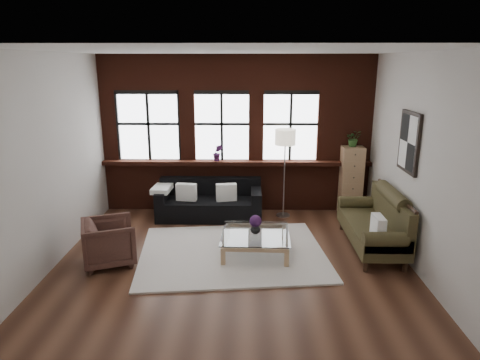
{
  "coord_description": "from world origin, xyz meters",
  "views": [
    {
      "loc": [
        0.2,
        -6.25,
        3.05
      ],
      "look_at": [
        0.1,
        0.6,
        1.15
      ],
      "focal_mm": 32.0,
      "sensor_mm": 36.0,
      "label": 1
    }
  ],
  "objects_px": {
    "vintage_settee": "(372,220)",
    "coffee_table": "(255,243)",
    "drawer_chest": "(351,180)",
    "vase": "(255,228)",
    "dark_sofa": "(209,200)",
    "armchair": "(109,242)",
    "floor_lamp": "(284,170)"
  },
  "relations": [
    {
      "from": "coffee_table",
      "to": "drawer_chest",
      "type": "xyz_separation_m",
      "value": [
        1.99,
        2.02,
        0.53
      ]
    },
    {
      "from": "vintage_settee",
      "to": "drawer_chest",
      "type": "xyz_separation_m",
      "value": [
        0.05,
        1.78,
        0.19
      ]
    },
    {
      "from": "vase",
      "to": "drawer_chest",
      "type": "xyz_separation_m",
      "value": [
        1.99,
        2.02,
        0.26
      ]
    },
    {
      "from": "dark_sofa",
      "to": "drawer_chest",
      "type": "bearing_deg",
      "value": 6.79
    },
    {
      "from": "coffee_table",
      "to": "vase",
      "type": "xyz_separation_m",
      "value": [
        0.0,
        0.0,
        0.27
      ]
    },
    {
      "from": "drawer_chest",
      "to": "floor_lamp",
      "type": "relative_size",
      "value": 0.73
    },
    {
      "from": "dark_sofa",
      "to": "drawer_chest",
      "type": "relative_size",
      "value": 1.48
    },
    {
      "from": "armchair",
      "to": "vase",
      "type": "distance_m",
      "value": 2.31
    },
    {
      "from": "vase",
      "to": "drawer_chest",
      "type": "distance_m",
      "value": 2.85
    },
    {
      "from": "vintage_settee",
      "to": "armchair",
      "type": "bearing_deg",
      "value": -171.71
    },
    {
      "from": "drawer_chest",
      "to": "vintage_settee",
      "type": "bearing_deg",
      "value": -91.61
    },
    {
      "from": "vintage_settee",
      "to": "dark_sofa",
      "type": "bearing_deg",
      "value": 153.04
    },
    {
      "from": "dark_sofa",
      "to": "floor_lamp",
      "type": "height_order",
      "value": "floor_lamp"
    },
    {
      "from": "vintage_settee",
      "to": "floor_lamp",
      "type": "height_order",
      "value": "floor_lamp"
    },
    {
      "from": "dark_sofa",
      "to": "drawer_chest",
      "type": "xyz_separation_m",
      "value": [
        2.88,
        0.34,
        0.33
      ]
    },
    {
      "from": "vase",
      "to": "drawer_chest",
      "type": "height_order",
      "value": "drawer_chest"
    },
    {
      "from": "dark_sofa",
      "to": "vase",
      "type": "relative_size",
      "value": 12.12
    },
    {
      "from": "armchair",
      "to": "drawer_chest",
      "type": "distance_m",
      "value": 4.91
    },
    {
      "from": "dark_sofa",
      "to": "vintage_settee",
      "type": "xyz_separation_m",
      "value": [
        2.83,
        -1.44,
        0.14
      ]
    },
    {
      "from": "coffee_table",
      "to": "drawer_chest",
      "type": "distance_m",
      "value": 2.89
    },
    {
      "from": "vintage_settee",
      "to": "vase",
      "type": "xyz_separation_m",
      "value": [
        -1.94,
        -0.23,
        -0.07
      ]
    },
    {
      "from": "vase",
      "to": "vintage_settee",
      "type": "bearing_deg",
      "value": 6.87
    },
    {
      "from": "vintage_settee",
      "to": "floor_lamp",
      "type": "distance_m",
      "value": 2.1
    },
    {
      "from": "coffee_table",
      "to": "vase",
      "type": "distance_m",
      "value": 0.27
    },
    {
      "from": "dark_sofa",
      "to": "armchair",
      "type": "height_order",
      "value": "dark_sofa"
    },
    {
      "from": "drawer_chest",
      "to": "coffee_table",
      "type": "bearing_deg",
      "value": -134.63
    },
    {
      "from": "floor_lamp",
      "to": "drawer_chest",
      "type": "bearing_deg",
      "value": 9.52
    },
    {
      "from": "dark_sofa",
      "to": "vintage_settee",
      "type": "distance_m",
      "value": 3.18
    },
    {
      "from": "vintage_settee",
      "to": "coffee_table",
      "type": "xyz_separation_m",
      "value": [
        -1.94,
        -0.23,
        -0.34
      ]
    },
    {
      "from": "vintage_settee",
      "to": "coffee_table",
      "type": "distance_m",
      "value": 1.99
    },
    {
      "from": "dark_sofa",
      "to": "armchair",
      "type": "xyz_separation_m",
      "value": [
        -1.38,
        -2.06,
        -0.02
      ]
    },
    {
      "from": "armchair",
      "to": "drawer_chest",
      "type": "relative_size",
      "value": 0.55
    }
  ]
}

